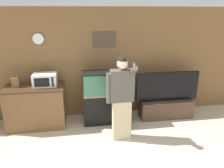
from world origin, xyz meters
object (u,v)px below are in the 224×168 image
knife_block (15,82)px  person_standing (121,98)px  counter_island (36,106)px  microwave (45,80)px  aquarium_on_stand (106,97)px  tv_on_stand (166,104)px

knife_block → person_standing: person_standing is taller
counter_island → person_standing: size_ratio=0.75×
person_standing → counter_island: bearing=155.8°
microwave → person_standing: size_ratio=0.29×
knife_block → aquarium_on_stand: knife_block is taller
counter_island → aquarium_on_stand: size_ratio=1.05×
microwave → tv_on_stand: 2.90m
microwave → person_standing: (1.54, -0.84, -0.19)m
counter_island → tv_on_stand: bearing=-0.9°
aquarium_on_stand → counter_island: bearing=178.3°
aquarium_on_stand → person_standing: person_standing is taller
person_standing → aquarium_on_stand: bearing=105.8°
counter_island → microwave: bearing=9.2°
microwave → knife_block: size_ratio=1.58×
aquarium_on_stand → person_standing: 0.83m
counter_island → microwave: microwave is taller
counter_island → tv_on_stand: 3.05m
counter_island → knife_block: size_ratio=4.06×
microwave → knife_block: knife_block is taller
person_standing → tv_on_stand: bearing=30.7°
tv_on_stand → person_standing: (-1.27, -0.75, 0.55)m
counter_island → knife_block: (-0.38, 0.05, 0.58)m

